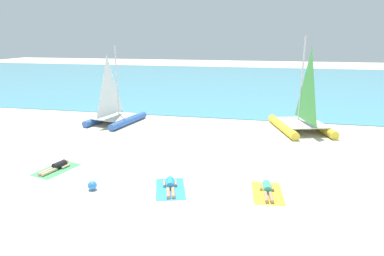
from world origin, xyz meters
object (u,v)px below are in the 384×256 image
sailboat_yellow (302,117)px  sunbather_left (57,166)px  towel_left (56,169)px  sunbather_right (267,189)px  towel_middle (170,189)px  sunbather_middle (170,185)px  beach_ball (92,185)px  towel_right (267,193)px  sailboat_blue (114,112)px

sailboat_yellow → sunbather_left: 14.16m
towel_left → sunbather_right: 9.08m
sunbather_left → towel_middle: sunbather_left is taller
sailboat_yellow → sunbather_right: (-2.11, -9.05, -0.72)m
towel_middle → sunbather_middle: bearing=107.2°
sunbather_left → sunbather_middle: (5.40, -0.80, 0.00)m
sailboat_yellow → beach_ball: bearing=-146.5°
towel_right → sailboat_blue: bearing=139.7°
sunbather_middle → beach_ball: beach_ball is taller
sunbather_left → sailboat_yellow: bearing=51.7°
sunbather_middle → sunbather_right: bearing=-10.7°
sailboat_blue → sunbather_middle: bearing=-43.0°
beach_ball → towel_left: bearing=149.8°
towel_left → sunbather_left: size_ratio=1.22×
sunbather_left → towel_middle: size_ratio=0.82×
sailboat_blue → towel_right: sailboat_blue is taller
beach_ball → towel_middle: bearing=13.1°
sailboat_yellow → sunbather_left: size_ratio=3.67×
sunbather_left → sunbather_right: bearing=11.5°
towel_middle → towel_right: 3.67m
towel_left → towel_right: 9.09m
towel_left → towel_middle: bearing=-8.4°
beach_ball → sunbather_left: bearing=148.5°
towel_left → beach_ball: size_ratio=5.37×
towel_right → sailboat_yellow: bearing=77.0°
sunbather_right → towel_right: bearing=-90.0°
sailboat_blue → sunbather_right: size_ratio=3.23×
towel_middle → towel_right: (3.65, 0.42, 0.00)m
sunbather_left → towel_right: size_ratio=0.82×
towel_middle → sunbather_middle: size_ratio=1.23×
sailboat_blue → sunbather_left: size_ratio=3.25×
towel_left → sunbather_middle: bearing=-7.7°
sunbather_middle → sailboat_yellow: bearing=41.4°
towel_left → towel_middle: size_ratio=1.00×
sailboat_blue → sunbather_middle: (6.32, -8.81, -0.62)m
sunbather_left → sunbather_middle: size_ratio=1.01×
towel_middle → beach_ball: size_ratio=5.37×
towel_left → sailboat_yellow: bearing=38.0°
sailboat_yellow → sailboat_blue: sailboat_yellow is taller
towel_middle → sunbather_right: sunbather_right is taller
sunbather_left → towel_middle: (5.41, -0.86, -0.13)m
beach_ball → towel_right: bearing=9.5°
towel_middle → sailboat_yellow: bearing=58.9°
sailboat_blue → sunbather_left: (0.92, -8.01, -0.62)m
towel_middle → sunbather_right: 3.68m
sunbather_middle → sunbather_right: size_ratio=0.98×
sailboat_yellow → towel_left: bearing=-158.3°
sailboat_blue → towel_left: size_ratio=2.66×
towel_right → sunbather_left: bearing=177.2°
towel_right → towel_middle: bearing=-173.5°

